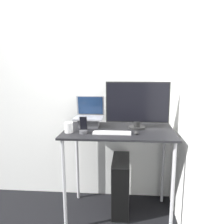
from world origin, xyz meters
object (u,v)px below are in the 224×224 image
Objects in this scene: cell_phone at (83,129)px; computer_tower at (121,185)px; keyboard at (112,133)px; mouse at (136,133)px; laptop at (89,119)px; monitor at (137,106)px.

computer_tower is at bearing 32.10° from cell_phone.
cell_phone is at bearing -177.42° from keyboard.
keyboard is 5.62× the size of mouse.
laptop is at bearing 172.00° from computer_tower.
monitor is 1.78× the size of keyboard.
cell_phone is (-0.49, -0.00, 0.03)m from mouse.
mouse is at bearing -56.18° from computer_tower.
laptop is 0.52× the size of computer_tower.
monitor reaches higher than keyboard.
computer_tower is at bearing 123.82° from mouse.
keyboard is at bearing -111.32° from computer_tower.
mouse reaches higher than computer_tower.
cell_phone is (-0.01, -0.27, -0.04)m from laptop.
monitor is 10.01× the size of mouse.
mouse is 0.49m from cell_phone.
keyboard is 0.22m from mouse.
mouse is (0.22, -0.01, 0.01)m from keyboard.
computer_tower is at bearing 68.68° from keyboard.
keyboard is 0.59× the size of computer_tower.
monitor is at bearing -5.57° from laptop.
laptop reaches higher than keyboard.
monitor reaches higher than mouse.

